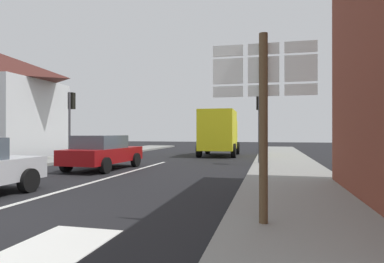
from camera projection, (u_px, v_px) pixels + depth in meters
ground_plane at (151, 166)px, 15.69m from camera, size 80.00×80.00×0.00m
sidewalk_right at (290, 173)px, 12.31m from camera, size 3.05×44.00×0.14m
sidewalk_left at (9, 165)px, 15.19m from camera, size 3.05×44.00×0.14m
lane_centre_stripe at (112, 177)px, 11.80m from camera, size 0.16×12.00×0.01m
lane_turn_arrow at (47, 252)px, 4.39m from camera, size 1.20×2.20×0.01m
sedan_far at (103, 152)px, 14.15m from camera, size 2.11×4.27×1.47m
delivery_truck at (219, 132)px, 22.27m from camera, size 2.58×5.05×3.05m
route_sign_post at (263, 107)px, 5.31m from camera, size 1.66×0.14×3.20m
traffic_light_near_left at (71, 110)px, 17.88m from camera, size 0.30×0.49×3.77m
traffic_light_near_right at (260, 110)px, 15.92m from camera, size 0.30×0.49×3.60m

